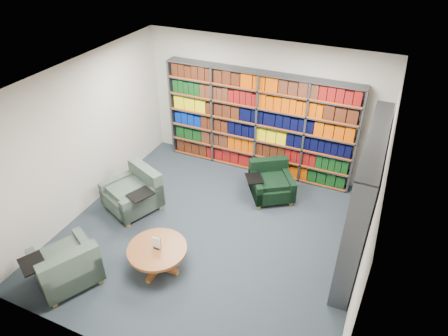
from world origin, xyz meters
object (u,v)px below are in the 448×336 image
at_px(chair_teal_left, 136,193).
at_px(coffee_table, 158,252).
at_px(chair_teal_front, 68,268).
at_px(chair_green_right, 270,183).

height_order(chair_teal_left, coffee_table, chair_teal_left).
distance_m(chair_teal_left, chair_teal_front, 2.00).
height_order(chair_teal_front, coffee_table, chair_teal_front).
xyz_separation_m(chair_teal_front, coffee_table, (1.09, 0.80, 0.03)).
height_order(chair_green_right, chair_teal_front, chair_teal_front).
bearing_deg(coffee_table, chair_teal_front, -143.63).
relative_size(chair_teal_left, chair_green_right, 1.09).
height_order(chair_teal_left, chair_teal_front, chair_teal_left).
distance_m(chair_green_right, chair_teal_front, 3.98).
bearing_deg(coffee_table, chair_green_right, 68.78).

